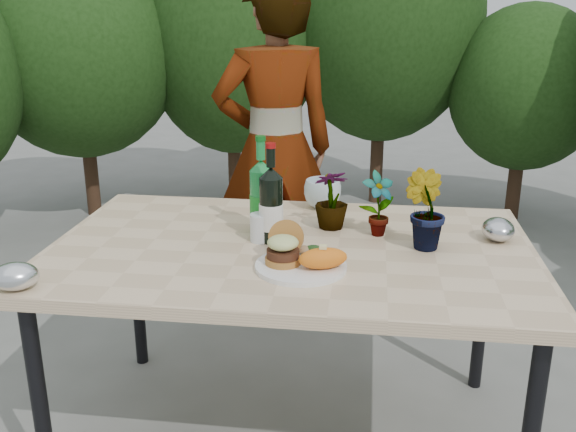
# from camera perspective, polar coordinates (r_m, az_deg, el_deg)

# --- Properties ---
(patio_table) EXTENTS (1.60, 1.00, 0.75)m
(patio_table) POSITION_cam_1_polar(r_m,az_deg,el_deg) (2.16, 0.28, -4.05)
(patio_table) COLOR beige
(patio_table) RESTS_ON ground
(shrub_hedge) EXTENTS (6.90, 5.12, 2.39)m
(shrub_hedge) POSITION_cam_1_polar(r_m,az_deg,el_deg) (3.78, 4.26, 13.48)
(shrub_hedge) COLOR #382316
(shrub_hedge) RESTS_ON ground
(dinner_plate) EXTENTS (0.28, 0.28, 0.01)m
(dinner_plate) POSITION_cam_1_polar(r_m,az_deg,el_deg) (1.95, 1.15, -4.50)
(dinner_plate) COLOR white
(dinner_plate) RESTS_ON patio_table
(burger_stack) EXTENTS (0.11, 0.16, 0.11)m
(burger_stack) POSITION_cam_1_polar(r_m,az_deg,el_deg) (1.96, -0.38, -2.77)
(burger_stack) COLOR #B7722D
(burger_stack) RESTS_ON dinner_plate
(sweet_potato) EXTENTS (0.17, 0.12, 0.06)m
(sweet_potato) POSITION_cam_1_polar(r_m,az_deg,el_deg) (1.91, 3.12, -3.77)
(sweet_potato) COLOR orange
(sweet_potato) RESTS_ON dinner_plate
(grilled_veg) EXTENTS (0.08, 0.05, 0.03)m
(grilled_veg) POSITION_cam_1_polar(r_m,az_deg,el_deg) (2.03, 1.94, -2.99)
(grilled_veg) COLOR olive
(grilled_veg) RESTS_ON dinner_plate
(wine_bottle) EXTENTS (0.08, 0.08, 0.34)m
(wine_bottle) POSITION_cam_1_polar(r_m,az_deg,el_deg) (2.14, -1.51, 0.88)
(wine_bottle) COLOR black
(wine_bottle) RESTS_ON patio_table
(sparkling_water) EXTENTS (0.08, 0.08, 0.34)m
(sparkling_water) POSITION_cam_1_polar(r_m,az_deg,el_deg) (2.24, -2.39, 1.71)
(sparkling_water) COLOR #178236
(sparkling_water) RESTS_ON patio_table
(plastic_cup) EXTENTS (0.07, 0.07, 0.09)m
(plastic_cup) POSITION_cam_1_polar(r_m,az_deg,el_deg) (2.16, -2.44, -1.04)
(plastic_cup) COLOR silver
(plastic_cup) RESTS_ON patio_table
(seedling_left) EXTENTS (0.14, 0.13, 0.23)m
(seedling_left) POSITION_cam_1_polar(r_m,az_deg,el_deg) (2.22, 8.03, 1.04)
(seedling_left) COLOR #24551D
(seedling_left) RESTS_ON patio_table
(seedling_mid) EXTENTS (0.18, 0.18, 0.26)m
(seedling_mid) POSITION_cam_1_polar(r_m,az_deg,el_deg) (2.13, 12.03, 0.53)
(seedling_mid) COLOR #1F551D
(seedling_mid) RESTS_ON patio_table
(seedling_right) EXTENTS (0.16, 0.16, 0.21)m
(seedling_right) POSITION_cam_1_polar(r_m,az_deg,el_deg) (2.28, 3.90, 1.51)
(seedling_right) COLOR #275F20
(seedling_right) RESTS_ON patio_table
(blue_bowl) EXTENTS (0.16, 0.16, 0.11)m
(blue_bowl) POSITION_cam_1_polar(r_m,az_deg,el_deg) (2.52, 3.09, 1.98)
(blue_bowl) COLOR silver
(blue_bowl) RESTS_ON patio_table
(foil_packet_left) EXTENTS (0.16, 0.14, 0.08)m
(foil_packet_left) POSITION_cam_1_polar(r_m,az_deg,el_deg) (1.96, -23.10, -4.95)
(foil_packet_left) COLOR silver
(foil_packet_left) RESTS_ON patio_table
(foil_packet_right) EXTENTS (0.11, 0.13, 0.08)m
(foil_packet_right) POSITION_cam_1_polar(r_m,az_deg,el_deg) (2.29, 18.17, -1.13)
(foil_packet_right) COLOR #B7B9BE
(foil_packet_right) RESTS_ON patio_table
(person) EXTENTS (0.70, 0.58, 1.66)m
(person) POSITION_cam_1_polar(r_m,az_deg,el_deg) (3.17, -1.17, 5.90)
(person) COLOR #94684A
(person) RESTS_ON ground
(terracotta_pot) EXTENTS (0.17, 0.17, 0.14)m
(terracotta_pot) POSITION_cam_1_polar(r_m,az_deg,el_deg) (4.54, -16.32, -0.91)
(terracotta_pot) COLOR #B2592D
(terracotta_pot) RESTS_ON ground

